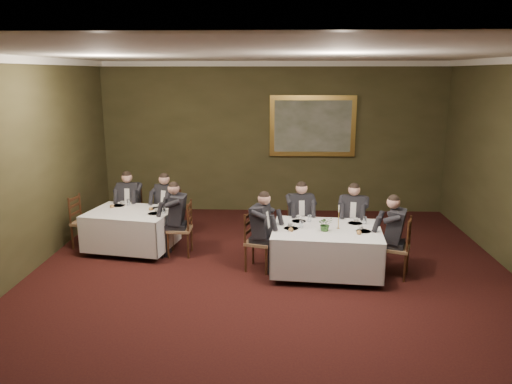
# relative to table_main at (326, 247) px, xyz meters

# --- Properties ---
(ground) EXTENTS (10.00, 10.00, 0.00)m
(ground) POSITION_rel_table_main_xyz_m (-0.91, -1.16, -0.45)
(ground) COLOR black
(ground) RESTS_ON ground
(ceiling) EXTENTS (8.00, 10.00, 0.10)m
(ceiling) POSITION_rel_table_main_xyz_m (-0.91, -1.16, 3.05)
(ceiling) COLOR silver
(ceiling) RESTS_ON back_wall
(back_wall) EXTENTS (8.00, 0.10, 3.50)m
(back_wall) POSITION_rel_table_main_xyz_m (-0.91, 3.84, 1.30)
(back_wall) COLOR #35331A
(back_wall) RESTS_ON ground
(crown_molding) EXTENTS (8.00, 10.00, 0.12)m
(crown_molding) POSITION_rel_table_main_xyz_m (-0.91, -1.16, 2.99)
(crown_molding) COLOR white
(crown_molding) RESTS_ON back_wall
(table_main) EXTENTS (1.89, 1.50, 0.67)m
(table_main) POSITION_rel_table_main_xyz_m (0.00, 0.00, 0.00)
(table_main) COLOR black
(table_main) RESTS_ON ground
(table_second) EXTENTS (1.71, 1.42, 0.67)m
(table_second) POSITION_rel_table_main_xyz_m (-3.51, 0.92, -0.00)
(table_second) COLOR black
(table_second) RESTS_ON ground
(chair_main_backleft) EXTENTS (0.49, 0.48, 1.00)m
(chair_main_backleft) POSITION_rel_table_main_xyz_m (-0.39, 0.95, -0.17)
(chair_main_backleft) COLOR brown
(chair_main_backleft) RESTS_ON ground
(diner_main_backleft) EXTENTS (0.46, 0.53, 1.35)m
(diner_main_backleft) POSITION_rel_table_main_xyz_m (-0.39, 0.94, 0.06)
(diner_main_backleft) COLOR black
(diner_main_backleft) RESTS_ON chair_main_backleft
(chair_main_backright) EXTENTS (0.52, 0.50, 1.00)m
(chair_main_backright) POSITION_rel_table_main_xyz_m (0.56, 0.86, -0.17)
(chair_main_backright) COLOR brown
(chair_main_backright) RESTS_ON ground
(diner_main_backright) EXTENTS (0.49, 0.55, 1.35)m
(diner_main_backright) POSITION_rel_table_main_xyz_m (0.56, 0.85, 0.06)
(diner_main_backright) COLOR black
(diner_main_backright) RESTS_ON chair_main_backright
(chair_main_endleft) EXTENTS (0.53, 0.54, 1.00)m
(chair_main_endleft) POSITION_rel_table_main_xyz_m (-1.12, 0.10, -0.17)
(chair_main_endleft) COLOR brown
(chair_main_endleft) RESTS_ON ground
(diner_main_endleft) EXTENTS (0.57, 0.52, 1.35)m
(diner_main_endleft) POSITION_rel_table_main_xyz_m (-1.11, 0.10, 0.06)
(diner_main_endleft) COLOR black
(diner_main_endleft) RESTS_ON chair_main_endleft
(chair_main_endright) EXTENTS (0.54, 0.56, 1.00)m
(chair_main_endright) POSITION_rel_table_main_xyz_m (1.12, -0.10, -0.17)
(chair_main_endright) COLOR brown
(chair_main_endright) RESTS_ON ground
(diner_main_endright) EXTENTS (0.59, 0.54, 1.35)m
(diner_main_endright) POSITION_rel_table_main_xyz_m (1.11, -0.10, 0.06)
(diner_main_endright) COLOR black
(diner_main_endright) RESTS_ON chair_main_endright
(chair_sec_backleft) EXTENTS (0.44, 0.42, 1.00)m
(chair_sec_backleft) POSITION_rel_table_main_xyz_m (-3.77, 1.76, -0.17)
(chair_sec_backleft) COLOR brown
(chair_sec_backleft) RESTS_ON ground
(diner_sec_backleft) EXTENTS (0.42, 0.48, 1.35)m
(diner_sec_backleft) POSITION_rel_table_main_xyz_m (-3.77, 1.75, 0.06)
(diner_sec_backleft) COLOR black
(diner_sec_backleft) RESTS_ON chair_sec_backleft
(chair_sec_backright) EXTENTS (0.56, 0.54, 1.00)m
(chair_sec_backright) POSITION_rel_table_main_xyz_m (-2.96, 1.61, -0.17)
(chair_sec_backright) COLOR brown
(chair_sec_backright) RESTS_ON ground
(diner_sec_backright) EXTENTS (0.54, 0.59, 1.35)m
(diner_sec_backright) POSITION_rel_table_main_xyz_m (-2.97, 1.60, 0.06)
(diner_sec_backright) COLOR black
(diner_sec_backright) RESTS_ON chair_sec_backright
(chair_sec_endright) EXTENTS (0.42, 0.44, 1.00)m
(chair_sec_endright) POSITION_rel_table_main_xyz_m (-2.57, 0.75, -0.17)
(chair_sec_endright) COLOR brown
(chair_sec_endright) RESTS_ON ground
(diner_sec_endright) EXTENTS (0.48, 0.42, 1.35)m
(diner_sec_endright) POSITION_rel_table_main_xyz_m (-2.58, 0.75, 0.06)
(diner_sec_endright) COLOR black
(diner_sec_endright) RESTS_ON chair_sec_endright
(chair_sec_endleft) EXTENTS (0.48, 0.49, 1.00)m
(chair_sec_endleft) POSITION_rel_table_main_xyz_m (-4.45, 1.10, -0.17)
(chair_sec_endleft) COLOR brown
(chair_sec_endleft) RESTS_ON ground
(centerpiece) EXTENTS (0.24, 0.21, 0.26)m
(centerpiece) POSITION_rel_table_main_xyz_m (-0.04, -0.11, 0.44)
(centerpiece) COLOR #2D5926
(centerpiece) RESTS_ON table_main
(candlestick) EXTENTS (0.06, 0.06, 0.41)m
(candlestick) POSITION_rel_table_main_xyz_m (0.18, 0.02, 0.47)
(candlestick) COLOR gold
(candlestick) RESTS_ON table_main
(place_setting_table_main) EXTENTS (0.33, 0.31, 0.14)m
(place_setting_table_main) POSITION_rel_table_main_xyz_m (-0.39, 0.44, 0.35)
(place_setting_table_main) COLOR white
(place_setting_table_main) RESTS_ON table_main
(place_setting_table_second) EXTENTS (0.33, 0.31, 0.14)m
(place_setting_table_second) POSITION_rel_table_main_xyz_m (-3.80, 1.33, 0.35)
(place_setting_table_second) COLOR white
(place_setting_table_second) RESTS_ON table_second
(painting) EXTENTS (1.98, 0.09, 1.40)m
(painting) POSITION_rel_table_main_xyz_m (-0.00, 3.78, 1.59)
(painting) COLOR gold
(painting) RESTS_ON back_wall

